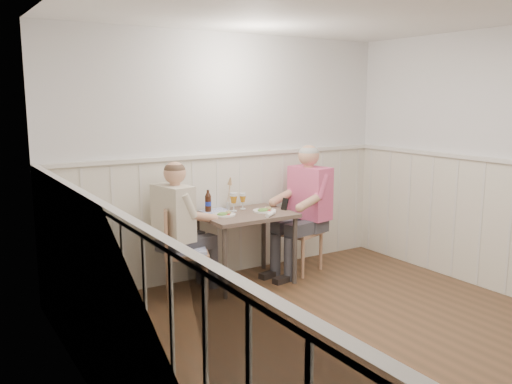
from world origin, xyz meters
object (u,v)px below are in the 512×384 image
(beer_bottle, at_px, (208,202))
(grass_vase, at_px, (228,194))
(chair_left, at_px, (180,248))
(man_in_pink, at_px, (307,218))
(diner_cream, at_px, (177,239))
(dining_table, at_px, (246,222))
(chair_right, at_px, (301,226))

(beer_bottle, relative_size, grass_vase, 0.65)
(chair_left, relative_size, man_in_pink, 0.62)
(diner_cream, distance_m, grass_vase, 0.79)
(man_in_pink, bearing_deg, chair_left, 178.65)
(dining_table, bearing_deg, beer_bottle, 141.93)
(diner_cream, bearing_deg, man_in_pink, -3.13)
(chair_left, xyz_separation_m, grass_vase, (0.68, 0.25, 0.43))
(dining_table, distance_m, grass_vase, 0.38)
(chair_right, height_order, grass_vase, grass_vase)
(dining_table, bearing_deg, diner_cream, 175.05)
(dining_table, relative_size, grass_vase, 2.57)
(chair_right, distance_m, chair_left, 1.49)
(chair_left, xyz_separation_m, man_in_pink, (1.52, -0.04, 0.12))
(dining_table, height_order, chair_left, chair_left)
(chair_left, bearing_deg, man_in_pink, -1.35)
(dining_table, xyz_separation_m, grass_vase, (-0.06, 0.27, 0.26))
(beer_bottle, bearing_deg, chair_left, -151.97)
(dining_table, relative_size, chair_left, 1.04)
(grass_vase, bearing_deg, man_in_pink, -18.77)
(chair_right, distance_m, man_in_pink, 0.13)
(dining_table, height_order, beer_bottle, beer_bottle)
(chair_left, bearing_deg, beer_bottle, 28.03)
(chair_right, distance_m, grass_vase, 0.93)
(diner_cream, bearing_deg, dining_table, -4.95)
(chair_right, bearing_deg, diner_cream, 179.31)
(beer_bottle, distance_m, grass_vase, 0.26)
(chair_right, height_order, chair_left, chair_right)
(chair_right, distance_m, beer_bottle, 1.13)
(dining_table, distance_m, chair_left, 0.76)
(dining_table, relative_size, man_in_pink, 0.64)
(man_in_pink, relative_size, diner_cream, 1.07)
(dining_table, bearing_deg, chair_left, 178.68)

